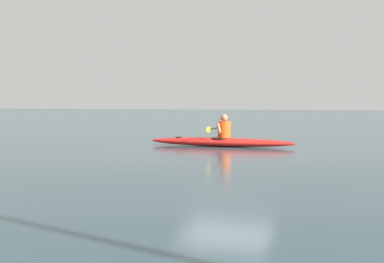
% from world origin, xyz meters
% --- Properties ---
extents(ground_plane, '(160.00, 160.00, 0.00)m').
position_xyz_m(ground_plane, '(0.00, 0.00, 0.00)').
color(ground_plane, '#334C56').
extents(kayak, '(4.38, 0.77, 0.25)m').
position_xyz_m(kayak, '(0.37, -0.64, 0.13)').
color(kayak, red).
rests_on(kayak, ground).
extents(kayaker, '(0.45, 2.34, 0.70)m').
position_xyz_m(kayaker, '(0.29, -0.64, 0.54)').
color(kayaker, '#E04C14').
rests_on(kayaker, kayak).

